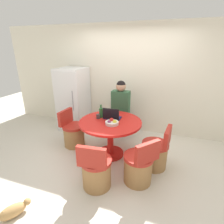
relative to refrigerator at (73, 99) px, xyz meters
The scene contains 14 objects.
ground_plane 1.97m from the refrigerator, 38.02° to the right, with size 12.00×12.00×0.00m, color beige.
wall_back 1.56m from the refrigerator, 15.76° to the left, with size 7.00×0.06×2.60m.
refrigerator is the anchor object (origin of this frame).
dining_table 1.63m from the refrigerator, 34.56° to the right, with size 1.20×1.20×0.74m.
chair_near_camera 2.35m from the refrigerator, 52.09° to the right, with size 0.47×0.48×0.80m.
chair_near_right_corner 2.56m from the refrigerator, 36.88° to the right, with size 0.54×0.54×0.80m.
chair_right_side 2.50m from the refrigerator, 24.87° to the right, with size 0.48×0.47×0.80m.
chair_left_side 1.07m from the refrigerator, 62.10° to the right, with size 0.48×0.47×0.80m.
person_seated 1.31m from the refrigerator, ahead, with size 0.40×0.37×1.38m.
laptop 1.55m from the refrigerator, 31.24° to the right, with size 0.33×0.21×0.24m.
fruit_bowl 1.75m from the refrigerator, 36.62° to the right, with size 0.24×0.24×0.10m.
coffee_cup 1.36m from the refrigerator, 39.07° to the right, with size 0.08×0.08×0.08m.
bottle 1.35m from the refrigerator, 36.00° to the right, with size 0.08×0.08×0.27m.
cat 2.79m from the refrigerator, 77.05° to the right, with size 0.29×0.40×0.17m.
Camera 1 is at (0.91, -2.69, 2.06)m, focal length 28.00 mm.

